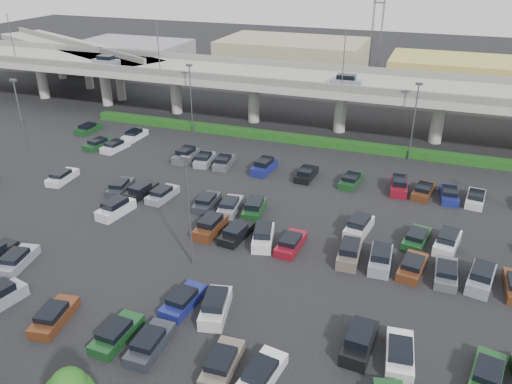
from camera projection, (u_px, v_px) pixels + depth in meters
The scene contains 7 objects.
ground at pixel (228, 222), 51.30m from camera, with size 280.00×280.00×0.00m, color black.
overpass at pixel (308, 84), 75.27m from camera, with size 150.00×13.00×15.80m.
on_ramp at pixel (73, 50), 100.70m from camera, with size 50.93×30.13×8.80m.
hedge at pixel (295, 139), 72.15m from camera, with size 66.00×1.60×1.10m, color #153910.
parked_cars at pixel (231, 239), 47.18m from camera, with size 63.15×41.61×1.67m.
light_poles at pixel (197, 154), 51.52m from camera, with size 66.90×48.38×10.30m.
distant_buildings at pixel (408, 71), 97.96m from camera, with size 138.00×24.00×9.00m.
Camera 1 is at (18.13, -40.99, 25.33)m, focal length 35.00 mm.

